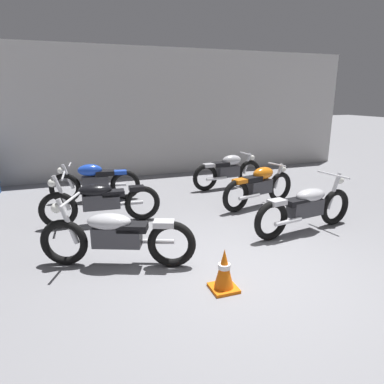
{
  "coord_description": "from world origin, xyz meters",
  "views": [
    {
      "loc": [
        -2.16,
        -3.81,
        2.31
      ],
      "look_at": [
        0.0,
        2.15,
        0.55
      ],
      "focal_mm": 32.78,
      "sensor_mm": 36.0,
      "label": 1
    }
  ],
  "objects": [
    {
      "name": "motorcycle_left_row_1",
      "position": [
        -1.65,
        2.51,
        0.45
      ],
      "size": [
        2.17,
        0.68,
        0.97
      ],
      "color": "black",
      "rests_on": "ground"
    },
    {
      "name": "ground_plane",
      "position": [
        0.0,
        0.0,
        0.0
      ],
      "size": [
        60.0,
        60.0,
        0.0
      ],
      "primitive_type": "plane",
      "color": "gray"
    },
    {
      "name": "traffic_cone",
      "position": [
        -0.49,
        -0.34,
        0.26
      ],
      "size": [
        0.32,
        0.32,
        0.54
      ],
      "color": "orange",
      "rests_on": "ground"
    },
    {
      "name": "motorcycle_left_row_0",
      "position": [
        -1.62,
        0.75,
        0.45
      ],
      "size": [
        2.05,
        1.01,
        0.97
      ],
      "color": "black",
      "rests_on": "ground"
    },
    {
      "name": "back_wall",
      "position": [
        0.0,
        6.34,
        1.8
      ],
      "size": [
        13.36,
        0.24,
        3.6
      ],
      "primitive_type": "cube",
      "color": "#BCBAB7",
      "rests_on": "ground"
    },
    {
      "name": "motorcycle_left_row_2",
      "position": [
        -1.61,
        4.04,
        0.46
      ],
      "size": [
        1.97,
        0.48,
        0.88
      ],
      "color": "black",
      "rests_on": "ground"
    },
    {
      "name": "motorcycle_right_row_2",
      "position": [
        1.68,
        4.07,
        0.46
      ],
      "size": [
        1.97,
        0.51,
        0.88
      ],
      "color": "black",
      "rests_on": "ground"
    },
    {
      "name": "motorcycle_right_row_1",
      "position": [
        1.63,
        2.45,
        0.46
      ],
      "size": [
        1.93,
        0.7,
        0.88
      ],
      "color": "black",
      "rests_on": "ground"
    },
    {
      "name": "motorcycle_right_row_0",
      "position": [
        1.64,
        0.91,
        0.45
      ],
      "size": [
        2.16,
        0.71,
        0.97
      ],
      "color": "black",
      "rests_on": "ground"
    }
  ]
}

